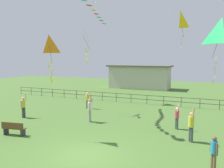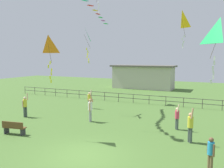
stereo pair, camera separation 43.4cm
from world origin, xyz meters
The scene contains 14 objects.
ground_plane centered at (0.00, 0.00, 0.00)m, with size 80.00×80.00×0.00m, color #476B2D.
park_bench centered at (-5.61, 0.87, 0.46)m, with size 1.55×0.65×0.85m.
person_1 centered at (-5.38, 9.61, 0.91)m, with size 0.48×0.29×1.81m.
person_2 centered at (3.35, 6.31, 0.88)m, with size 0.36×0.45×1.76m.
person_3 centered at (5.72, 0.87, 0.86)m, with size 0.33×0.36×1.49m.
person_4 centered at (-8.35, 4.53, 0.98)m, with size 0.34×0.49×1.95m.
person_5 centered at (-2.89, 5.58, 1.02)m, with size 0.32×0.56×2.03m.
person_6 centered at (4.47, 4.13, 1.01)m, with size 0.38×0.50×2.02m.
kite_0 centered at (5.79, 2.81, 5.88)m, with size 1.13×1.11×3.06m.
kite_1 centered at (-3.15, 1.41, 5.38)m, with size 0.88×0.81×2.76m.
kite_3 centered at (2.73, 10.64, 7.75)m, with size 0.91×0.87×3.03m.
kite_4 centered at (-4.79, 7.93, 6.60)m, with size 0.93×1.00×3.03m.
waterfront_railing centered at (-0.25, 14.00, 0.63)m, with size 36.01×0.06×0.95m.
pavilion_building centered at (-5.48, 26.00, 1.84)m, with size 9.76×3.75×3.61m.
Camera 2 is at (6.15, -9.59, 4.77)m, focal length 38.46 mm.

